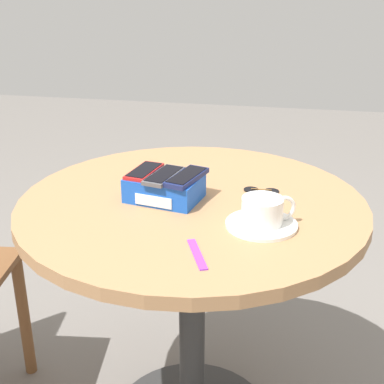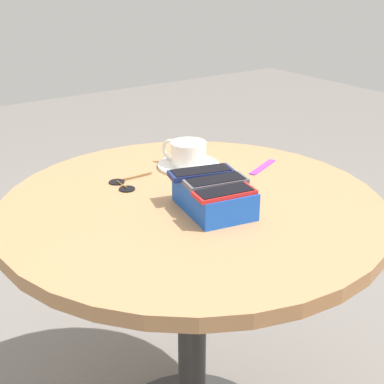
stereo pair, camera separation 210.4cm
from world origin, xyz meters
name	(u,v)px [view 1 (the left image)]	position (x,y,z in m)	size (l,w,h in m)	color
round_table	(192,257)	(0.00, 0.00, 0.56)	(0.85, 0.85, 0.72)	#2D2D2D
phone_box	(164,188)	(-0.07, -0.01, 0.75)	(0.19, 0.15, 0.06)	blue
phone_red	(144,171)	(-0.12, 0.01, 0.78)	(0.07, 0.13, 0.01)	red
phone_gray	(164,175)	(-0.07, -0.01, 0.78)	(0.08, 0.14, 0.01)	#515156
phone_navy	(187,177)	(-0.01, -0.02, 0.78)	(0.09, 0.15, 0.01)	navy
saucer	(261,224)	(0.18, -0.11, 0.72)	(0.16, 0.16, 0.01)	white
coffee_cup	(263,210)	(0.18, -0.11, 0.76)	(0.12, 0.09, 0.06)	white
lanyard_strap	(197,254)	(0.06, -0.27, 0.72)	(0.12, 0.02, 0.00)	purple
sunglasses	(262,191)	(0.16, 0.08, 0.72)	(0.09, 0.12, 0.01)	black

